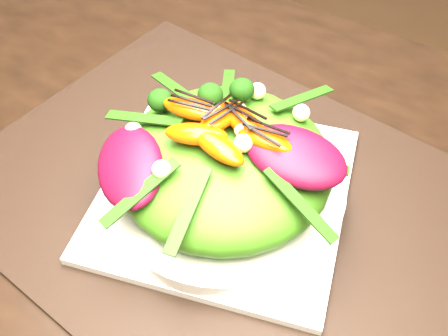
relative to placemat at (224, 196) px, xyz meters
The scene contains 9 objects.
placemat is the anchor object (origin of this frame).
plate_base 0.01m from the placemat, 26.57° to the right, with size 0.24×0.24×0.01m, color silver.
salad_bowl 0.02m from the placemat, 14.04° to the right, with size 0.23×0.23×0.02m, color silver.
lettuce_mound 0.05m from the placemat, ahead, with size 0.20×0.20×0.07m, color #3D7515.
radicchio_leaf 0.11m from the placemat, ahead, with size 0.09×0.06×0.02m, color #47071A.
orange_segment 0.09m from the placemat, 95.95° to the left, with size 0.06×0.02×0.01m, color #D73A03.
broccoli_floret 0.11m from the placemat, 137.10° to the left, with size 0.03×0.03×0.03m, color black.
macadamia_nut 0.10m from the placemat, 59.15° to the right, with size 0.02×0.02×0.02m, color #C8BC8D.
balsamic_drizzle 0.10m from the placemat, 95.95° to the left, with size 0.05×0.00×0.00m, color black.
Camera 1 is at (0.47, -0.18, 1.17)m, focal length 42.00 mm.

